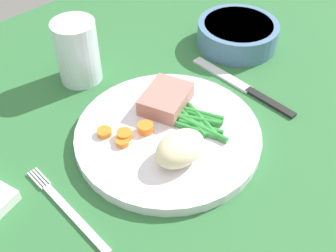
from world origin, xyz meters
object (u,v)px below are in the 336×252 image
at_px(fork, 67,209).
at_px(water_glass, 78,55).
at_px(meat_portion, 166,99).
at_px(salad_bowl, 238,33).
at_px(knife, 244,87).
at_px(dinner_plate, 168,135).

bearing_deg(fork, water_glass, 47.70).
xyz_separation_m(meat_portion, salad_bowl, (0.22, 0.05, -0.00)).
height_order(meat_portion, salad_bowl, salad_bowl).
distance_m(knife, water_glass, 0.27).
relative_size(fork, knife, 0.81).
bearing_deg(salad_bowl, knife, -134.65).
bearing_deg(water_glass, fork, -129.10).
distance_m(dinner_plate, water_glass, 0.21).
distance_m(water_glass, salad_bowl, 0.29).
xyz_separation_m(knife, salad_bowl, (0.09, 0.09, 0.02)).
bearing_deg(dinner_plate, knife, -0.97).
height_order(dinner_plate, knife, dinner_plate).
relative_size(knife, salad_bowl, 1.41).
bearing_deg(water_glass, knife, -49.69).
bearing_deg(dinner_plate, water_glass, 91.73).
relative_size(dinner_plate, fork, 1.60).
bearing_deg(knife, water_glass, 127.15).
relative_size(water_glass, salad_bowl, 0.72).
relative_size(dinner_plate, water_glass, 2.53).
relative_size(meat_portion, salad_bowl, 0.53).
xyz_separation_m(fork, salad_bowl, (0.43, 0.09, 0.02)).
bearing_deg(water_glass, dinner_plate, -88.27).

